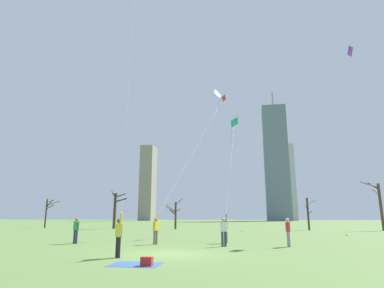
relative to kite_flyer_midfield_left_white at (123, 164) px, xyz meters
name	(u,v)px	position (x,y,z in m)	size (l,w,h in m)	color
ground_plane	(170,254)	(0.80, 4.31, -3.55)	(400.00, 400.00, 0.00)	#5B7A3D
kite_flyer_midfield_left_white	(123,164)	(0.00, 0.00, 0.00)	(6.36, 15.26, 16.36)	black
kite_flyer_far_back_teal	(228,201)	(3.04, 12.89, -0.70)	(0.97, 10.51, 11.70)	#33384C
kite_flyer_foreground_left_red	(169,203)	(-0.94, 11.14, -0.91)	(3.92, 15.85, 15.70)	#726656
bystander_strolling_midfield	(76,229)	(-6.60, 8.98, -2.65)	(0.47, 0.33, 1.62)	#33384C
bystander_watching_nearby	(288,231)	(6.69, 9.01, -2.65)	(0.23, 0.51, 1.62)	gray
bystander_far_off_by_trees	(224,231)	(2.99, 8.54, -2.65)	(0.39, 0.38, 1.62)	#33384C
distant_kite_drifting_left_purple	(350,65)	(14.41, 18.76, 12.04)	(1.27, 3.83, 17.45)	purple
distant_kite_low_near_trees_blue	(220,107)	(1.98, 20.57, 9.30)	(2.25, 8.10, 14.51)	blue
picnic_spot	(142,263)	(0.64, 0.64, -3.46)	(1.82, 1.42, 0.31)	#3359B2
bare_tree_leftmost	(380,204)	(21.30, 34.50, -0.24)	(2.03, 1.37, 6.36)	#4C3828
bare_tree_rightmost	(308,213)	(12.35, 34.38, -1.30)	(1.49, 3.07, 4.19)	#423326
bare_tree_center	(175,214)	(-5.86, 35.26, -1.45)	(2.32, 1.98, 4.38)	#4C3828
bare_tree_right_of_center	(47,211)	(-27.19, 36.74, -0.97)	(1.92, 1.80, 4.50)	#423326
bare_tree_far_right_edge	(115,208)	(-15.21, 35.64, -0.52)	(2.97, 2.90, 5.69)	#423326
skyline_mid_tower_left	(288,181)	(25.67, 157.90, 15.83)	(6.69, 5.33, 44.06)	#B2B2B7
skyline_slender_spire	(276,162)	(18.39, 138.23, 22.90)	(10.57, 7.71, 60.25)	slate
skyline_wide_slab	(148,183)	(-44.43, 144.60, 15.02)	(6.42, 9.14, 37.14)	gray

